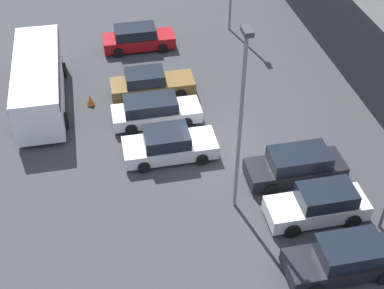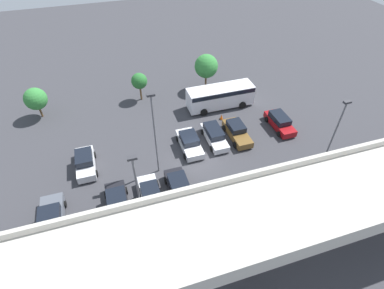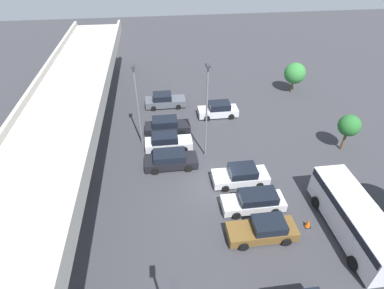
{
  "view_description": "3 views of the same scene",
  "coord_description": "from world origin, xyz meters",
  "px_view_note": "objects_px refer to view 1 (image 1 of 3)",
  "views": [
    {
      "loc": [
        20.68,
        -5.08,
        18.27
      ],
      "look_at": [
        0.6,
        -1.04,
        0.93
      ],
      "focal_mm": 50.0,
      "sensor_mm": 36.0,
      "label": 1
    },
    {
      "loc": [
        7.25,
        21.14,
        22.28
      ],
      "look_at": [
        0.62,
        0.24,
        2.58
      ],
      "focal_mm": 28.0,
      "sensor_mm": 36.0,
      "label": 2
    },
    {
      "loc": [
        -17.97,
        4.35,
        18.12
      ],
      "look_at": [
        3.7,
        1.6,
        1.73
      ],
      "focal_mm": 28.0,
      "sensor_mm": 36.0,
      "label": 3
    }
  ],
  "objects_px": {
    "parked_car_1": "(151,84)",
    "parked_car_2": "(155,111)",
    "traffic_cone": "(90,101)",
    "shuttle_bus": "(38,79)",
    "parked_car_0": "(138,38)",
    "parked_car_3": "(169,145)",
    "parked_car_5": "(319,205)",
    "parked_car_6": "(345,258)",
    "lamp_post_near_aisle": "(241,115)",
    "parked_car_4": "(296,165)"
  },
  "relations": [
    {
      "from": "parked_car_0",
      "to": "parked_car_1",
      "type": "xyz_separation_m",
      "value": [
        5.53,
        0.08,
        -0.01
      ]
    },
    {
      "from": "parked_car_2",
      "to": "parked_car_5",
      "type": "distance_m",
      "value": 10.5
    },
    {
      "from": "shuttle_bus",
      "to": "lamp_post_near_aisle",
      "type": "height_order",
      "value": "lamp_post_near_aisle"
    },
    {
      "from": "parked_car_6",
      "to": "traffic_cone",
      "type": "height_order",
      "value": "parked_car_6"
    },
    {
      "from": "parked_car_2",
      "to": "parked_car_6",
      "type": "distance_m",
      "value": 13.0
    },
    {
      "from": "parked_car_4",
      "to": "parked_car_5",
      "type": "relative_size",
      "value": 1.05
    },
    {
      "from": "parked_car_6",
      "to": "traffic_cone",
      "type": "bearing_deg",
      "value": -55.2
    },
    {
      "from": "parked_car_0",
      "to": "parked_car_3",
      "type": "height_order",
      "value": "parked_car_3"
    },
    {
      "from": "shuttle_bus",
      "to": "parked_car_4",
      "type": "bearing_deg",
      "value": -125.97
    },
    {
      "from": "parked_car_6",
      "to": "shuttle_bus",
      "type": "distance_m",
      "value": 19.05
    },
    {
      "from": "parked_car_1",
      "to": "parked_car_2",
      "type": "distance_m",
      "value": 2.68
    },
    {
      "from": "parked_car_5",
      "to": "traffic_cone",
      "type": "height_order",
      "value": "parked_car_5"
    },
    {
      "from": "parked_car_3",
      "to": "parked_car_6",
      "type": "bearing_deg",
      "value": -55.52
    },
    {
      "from": "parked_car_1",
      "to": "parked_car_5",
      "type": "height_order",
      "value": "parked_car_5"
    },
    {
      "from": "parked_car_4",
      "to": "lamp_post_near_aisle",
      "type": "relative_size",
      "value": 0.53
    },
    {
      "from": "parked_car_1",
      "to": "parked_car_3",
      "type": "height_order",
      "value": "parked_car_1"
    },
    {
      "from": "parked_car_2",
      "to": "parked_car_3",
      "type": "bearing_deg",
      "value": -84.28
    },
    {
      "from": "parked_car_2",
      "to": "lamp_post_near_aisle",
      "type": "height_order",
      "value": "lamp_post_near_aisle"
    },
    {
      "from": "traffic_cone",
      "to": "shuttle_bus",
      "type": "bearing_deg",
      "value": -107.1
    },
    {
      "from": "shuttle_bus",
      "to": "parked_car_2",
      "type": "bearing_deg",
      "value": -116.82
    },
    {
      "from": "parked_car_3",
      "to": "parked_car_1",
      "type": "bearing_deg",
      "value": 91.45
    },
    {
      "from": "parked_car_2",
      "to": "shuttle_bus",
      "type": "relative_size",
      "value": 0.58
    },
    {
      "from": "parked_car_0",
      "to": "traffic_cone",
      "type": "xyz_separation_m",
      "value": [
        5.94,
        -3.49,
        -0.42
      ]
    },
    {
      "from": "parked_car_4",
      "to": "traffic_cone",
      "type": "xyz_separation_m",
      "value": [
        -8.05,
        -9.52,
        -0.43
      ]
    },
    {
      "from": "parked_car_1",
      "to": "parked_car_3",
      "type": "xyz_separation_m",
      "value": [
        5.67,
        0.14,
        -0.01
      ]
    },
    {
      "from": "parked_car_0",
      "to": "parked_car_5",
      "type": "bearing_deg",
      "value": -69.83
    },
    {
      "from": "parked_car_0",
      "to": "parked_car_3",
      "type": "xyz_separation_m",
      "value": [
        11.2,
        0.23,
        -0.02
      ]
    },
    {
      "from": "parked_car_3",
      "to": "shuttle_bus",
      "type": "bearing_deg",
      "value": 136.57
    },
    {
      "from": "parked_car_4",
      "to": "shuttle_bus",
      "type": "relative_size",
      "value": 0.57
    },
    {
      "from": "parked_car_3",
      "to": "parked_car_4",
      "type": "bearing_deg",
      "value": -25.7
    },
    {
      "from": "parked_car_2",
      "to": "traffic_cone",
      "type": "height_order",
      "value": "parked_car_2"
    },
    {
      "from": "parked_car_6",
      "to": "lamp_post_near_aisle",
      "type": "xyz_separation_m",
      "value": [
        -4.46,
        -3.42,
        4.5
      ]
    },
    {
      "from": "shuttle_bus",
      "to": "traffic_cone",
      "type": "relative_size",
      "value": 12.07
    },
    {
      "from": "parked_car_3",
      "to": "traffic_cone",
      "type": "xyz_separation_m",
      "value": [
        -5.25,
        -3.72,
        -0.4
      ]
    },
    {
      "from": "parked_car_0",
      "to": "lamp_post_near_aisle",
      "type": "xyz_separation_m",
      "value": [
        15.22,
        2.64,
        4.51
      ]
    },
    {
      "from": "parked_car_1",
      "to": "traffic_cone",
      "type": "relative_size",
      "value": 6.99
    },
    {
      "from": "lamp_post_near_aisle",
      "to": "parked_car_4",
      "type": "bearing_deg",
      "value": 109.84
    },
    {
      "from": "parked_car_4",
      "to": "parked_car_6",
      "type": "height_order",
      "value": "parked_car_6"
    },
    {
      "from": "parked_car_0",
      "to": "parked_car_4",
      "type": "distance_m",
      "value": 15.24
    },
    {
      "from": "parked_car_6",
      "to": "shuttle_bus",
      "type": "bearing_deg",
      "value": -49.93
    },
    {
      "from": "parked_car_4",
      "to": "parked_car_5",
      "type": "distance_m",
      "value": 2.7
    },
    {
      "from": "parked_car_0",
      "to": "parked_car_2",
      "type": "distance_m",
      "value": 8.21
    },
    {
      "from": "parked_car_1",
      "to": "shuttle_bus",
      "type": "xyz_separation_m",
      "value": [
        -0.42,
        -6.28,
        0.9
      ]
    },
    {
      "from": "parked_car_1",
      "to": "traffic_cone",
      "type": "xyz_separation_m",
      "value": [
        0.42,
        -3.57,
        -0.41
      ]
    },
    {
      "from": "parked_car_4",
      "to": "shuttle_bus",
      "type": "height_order",
      "value": "shuttle_bus"
    },
    {
      "from": "parked_car_4",
      "to": "lamp_post_near_aisle",
      "type": "distance_m",
      "value": 5.77
    },
    {
      "from": "parked_car_0",
      "to": "lamp_post_near_aisle",
      "type": "relative_size",
      "value": 0.52
    },
    {
      "from": "parked_car_1",
      "to": "shuttle_bus",
      "type": "distance_m",
      "value": 6.36
    },
    {
      "from": "parked_car_3",
      "to": "parked_car_5",
      "type": "height_order",
      "value": "parked_car_5"
    },
    {
      "from": "parked_car_5",
      "to": "parked_car_6",
      "type": "distance_m",
      "value": 2.99
    }
  ]
}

